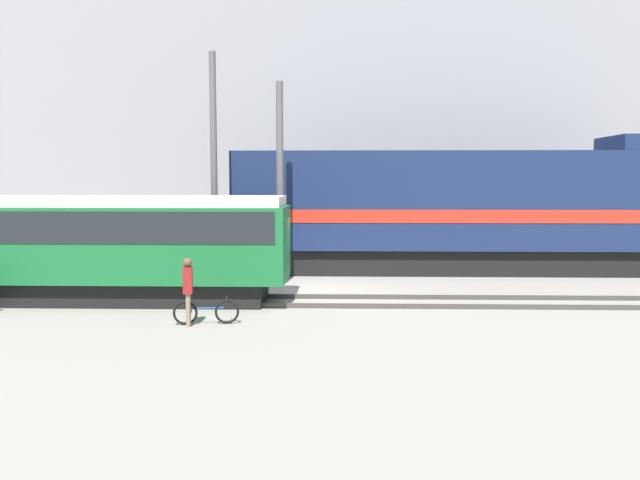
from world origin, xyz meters
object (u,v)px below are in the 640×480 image
bicycle (206,312)px  utility_pole_center (280,185)px  freight_locomotive (461,210)px  person (188,285)px  utility_pole_left (214,170)px  streetcar (101,242)px

bicycle → utility_pole_center: size_ratio=0.24×
freight_locomotive → person: 12.93m
freight_locomotive → utility_pole_center: (-6.86, -3.26, 1.00)m
utility_pole_left → utility_pole_center: size_ratio=1.14×
streetcar → utility_pole_left: (2.78, 3.26, 2.19)m
freight_locomotive → streetcar: bearing=-151.3°
utility_pole_left → person: bearing=-84.9°
freight_locomotive → utility_pole_left: utility_pole_left is taller
freight_locomotive → bicycle: size_ratio=10.66×
utility_pole_left → utility_pole_center: utility_pole_left is taller
streetcar → utility_pole_center: utility_pole_center is taller
bicycle → person: bearing=-151.8°
bicycle → utility_pole_center: (1.32, 6.08, 3.19)m
freight_locomotive → utility_pole_center: utility_pole_center is taller
person → utility_pole_center: utility_pole_center is taller
streetcar → person: size_ratio=6.46×
streetcar → person: (3.34, -3.04, -0.77)m
utility_pole_left → streetcar: bearing=-130.4°
bicycle → utility_pole_center: 7.00m
freight_locomotive → bicycle: (-8.19, -9.35, -2.19)m
streetcar → bicycle: size_ratio=6.74×
freight_locomotive → person: (-8.59, -9.56, -1.46)m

